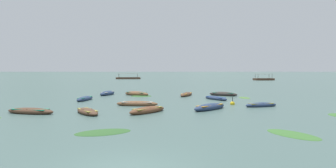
# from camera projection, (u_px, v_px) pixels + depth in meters

# --- Properties ---
(ground_plane) EXTENTS (6000.00, 6000.00, 0.00)m
(ground_plane) POSITION_uv_depth(u_px,v_px,m) (181.00, 71.00, 1504.36)
(ground_plane) COLOR #425B56
(mountain_1) EXTENTS (1303.07, 1303.07, 473.18)m
(mountain_1) POSITION_uv_depth(u_px,v_px,m) (32.00, 39.00, 1839.33)
(mountain_1) COLOR #4C5B56
(mountain_1) RESTS_ON ground
(mountain_2) EXTENTS (1157.18, 1157.18, 286.56)m
(mountain_2) POSITION_uv_depth(u_px,v_px,m) (90.00, 51.00, 1784.21)
(mountain_2) COLOR #4C5B56
(mountain_2) RESTS_ON ground
(mountain_3) EXTENTS (962.87, 962.87, 232.94)m
(mountain_3) POSITION_uv_depth(u_px,v_px,m) (156.00, 56.00, 1878.71)
(mountain_3) COLOR #4C5B56
(mountain_3) RESTS_ON ground
(mountain_4) EXTENTS (948.59, 948.59, 244.63)m
(mountain_4) POSITION_uv_depth(u_px,v_px,m) (225.00, 55.00, 1816.60)
(mountain_4) COLOR slate
(mountain_4) RESTS_ON ground
(rowboat_0) EXTENTS (3.65, 3.83, 0.66)m
(rowboat_0) POSITION_uv_depth(u_px,v_px,m) (210.00, 107.00, 22.41)
(rowboat_0) COLOR navy
(rowboat_0) RESTS_ON ground
(rowboat_1) EXTENTS (4.19, 1.21, 0.58)m
(rowboat_1) POSITION_uv_depth(u_px,v_px,m) (137.00, 104.00, 24.89)
(rowboat_1) COLOR brown
(rowboat_1) RESTS_ON ground
(rowboat_2) EXTENTS (3.48, 1.95, 0.50)m
(rowboat_2) POSITION_uv_depth(u_px,v_px,m) (261.00, 105.00, 24.17)
(rowboat_2) COLOR navy
(rowboat_2) RESTS_ON ground
(rowboat_3) EXTENTS (4.20, 3.23, 0.71)m
(rowboat_3) POSITION_uv_depth(u_px,v_px,m) (137.00, 94.00, 35.36)
(rowboat_3) COLOR brown
(rowboat_3) RESTS_ON ground
(rowboat_4) EXTENTS (1.27, 3.57, 0.59)m
(rowboat_4) POSITION_uv_depth(u_px,v_px,m) (85.00, 99.00, 29.33)
(rowboat_4) COLOR navy
(rowboat_4) RESTS_ON ground
(rowboat_5) EXTENTS (4.31, 1.84, 0.57)m
(rowboat_5) POSITION_uv_depth(u_px,v_px,m) (30.00, 111.00, 20.31)
(rowboat_5) COLOR #4C3323
(rowboat_5) RESTS_ON ground
(rowboat_6) EXTENTS (2.92, 3.61, 0.52)m
(rowboat_6) POSITION_uv_depth(u_px,v_px,m) (216.00, 98.00, 30.14)
(rowboat_6) COLOR navy
(rowboat_6) RESTS_ON ground
(rowboat_7) EXTENTS (3.13, 3.39, 0.52)m
(rowboat_7) POSITION_uv_depth(u_px,v_px,m) (87.00, 112.00, 20.20)
(rowboat_7) COLOR #4C3323
(rowboat_7) RESTS_ON ground
(rowboat_8) EXTENTS (2.30, 4.33, 0.58)m
(rowboat_8) POSITION_uv_depth(u_px,v_px,m) (186.00, 94.00, 34.69)
(rowboat_8) COLOR #4C3323
(rowboat_8) RESTS_ON ground
(rowboat_9) EXTENTS (1.87, 3.81, 0.73)m
(rowboat_9) POSITION_uv_depth(u_px,v_px,m) (107.00, 93.00, 35.90)
(rowboat_9) COLOR navy
(rowboat_9) RESTS_ON ground
(rowboat_10) EXTENTS (4.04, 2.74, 0.66)m
(rowboat_10) POSITION_uv_depth(u_px,v_px,m) (223.00, 94.00, 34.87)
(rowboat_10) COLOR #2D2826
(rowboat_10) RESTS_ON ground
(rowboat_11) EXTENTS (3.25, 3.60, 0.62)m
(rowboat_11) POSITION_uv_depth(u_px,v_px,m) (148.00, 110.00, 20.71)
(rowboat_11) COLOR brown
(rowboat_11) RESTS_ON ground
(ferry_0) EXTENTS (7.52, 4.04, 2.54)m
(ferry_0) POSITION_uv_depth(u_px,v_px,m) (264.00, 79.00, 92.85)
(ferry_0) COLOR #4C3323
(ferry_0) RESTS_ON ground
(ferry_1) EXTENTS (10.81, 5.51, 2.54)m
(ferry_1) POSITION_uv_depth(u_px,v_px,m) (128.00, 78.00, 107.12)
(ferry_1) COLOR #4C3323
(ferry_1) RESTS_ON ground
(mooring_buoy) EXTENTS (0.47, 0.47, 0.91)m
(mooring_buoy) POSITION_uv_depth(u_px,v_px,m) (232.00, 104.00, 25.59)
(mooring_buoy) COLOR yellow
(mooring_buoy) RESTS_ON ground
(weed_patch_0) EXTENTS (3.03, 3.26, 0.14)m
(weed_patch_0) POSITION_uv_depth(u_px,v_px,m) (293.00, 135.00, 13.54)
(weed_patch_0) COLOR #38662D
(weed_patch_0) RESTS_ON ground
(weed_patch_1) EXTENTS (3.46, 2.63, 0.14)m
(weed_patch_1) POSITION_uv_depth(u_px,v_px,m) (103.00, 132.00, 14.02)
(weed_patch_1) COLOR #2D5628
(weed_patch_1) RESTS_ON ground
(weed_patch_2) EXTENTS (1.48, 2.45, 0.14)m
(weed_patch_2) POSITION_uv_depth(u_px,v_px,m) (244.00, 98.00, 31.98)
(weed_patch_2) COLOR #477033
(weed_patch_2) RESTS_ON ground
(weed_patch_3) EXTENTS (3.07, 2.82, 0.14)m
(weed_patch_3) POSITION_uv_depth(u_px,v_px,m) (141.00, 96.00, 34.22)
(weed_patch_3) COLOR #2D5628
(weed_patch_3) RESTS_ON ground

